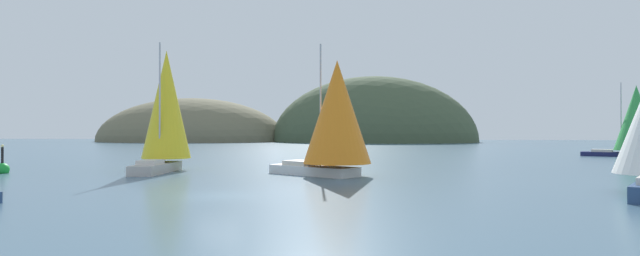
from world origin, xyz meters
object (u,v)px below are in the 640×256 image
(sailboat_orange_sail, at_px, (335,116))
(sailboat_yellow_sail, at_px, (166,109))
(sailboat_green_sail, at_px, (635,120))
(channel_buoy, at_px, (2,169))

(sailboat_orange_sail, relative_size, sailboat_yellow_sail, 0.94)
(sailboat_yellow_sail, bearing_deg, sailboat_green_sail, 30.41)
(sailboat_orange_sail, relative_size, sailboat_green_sail, 1.02)
(sailboat_yellow_sail, relative_size, channel_buoy, 4.19)
(sailboat_green_sail, relative_size, channel_buoy, 3.86)
(sailboat_orange_sail, distance_m, channel_buoy, 28.03)
(sailboat_orange_sail, height_order, sailboat_yellow_sail, sailboat_yellow_sail)
(sailboat_yellow_sail, relative_size, sailboat_green_sail, 1.09)
(channel_buoy, bearing_deg, sailboat_green_sail, 28.47)
(sailboat_orange_sail, height_order, channel_buoy, sailboat_orange_sail)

